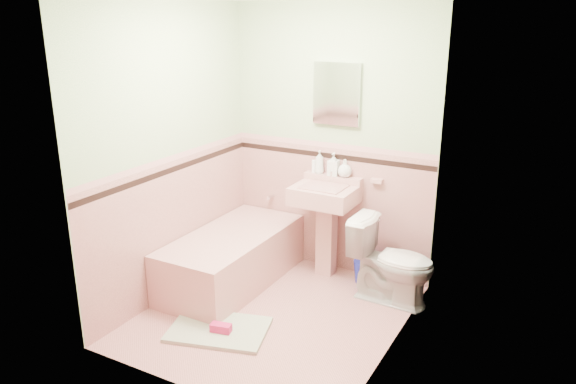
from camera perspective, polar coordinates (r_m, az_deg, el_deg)
The scene contains 31 objects.
floor at distance 4.71m, azimuth -1.49°, elevation -12.49°, with size 2.20×2.20×0.00m, color tan.
wall_back at distance 5.17m, azimuth 4.53°, elevation 5.17°, with size 2.50×2.50×0.00m, color beige.
wall_front at distance 3.36m, azimuth -11.10°, elevation -2.11°, with size 2.50×2.50×0.00m, color beige.
wall_left at distance 4.79m, azimuth -12.05°, elevation 3.80°, with size 2.50×2.50×0.00m, color beige.
wall_right at distance 3.84m, azimuth 11.40°, elevation 0.37°, with size 2.50×2.50×0.00m, color beige.
wainscot_back at distance 5.34m, azimuth 4.31°, elevation -1.67°, with size 2.00×2.00×0.00m, color tan.
wainscot_front at distance 3.64m, azimuth -10.36°, elevation -11.72°, with size 2.00×2.00×0.00m, color tan.
wainscot_left at distance 4.97m, azimuth -11.47°, elevation -3.50°, with size 2.20×2.20×0.00m, color tan.
wainscot_right at distance 4.08m, azimuth 10.68°, elevation -8.36°, with size 2.20×2.20×0.00m, color tan.
accent_back at distance 5.19m, azimuth 4.42°, elevation 3.73°, with size 2.00×2.00×0.00m, color black.
accent_front at distance 3.42m, azimuth -10.78°, elevation -4.07°, with size 2.00×2.00×0.00m, color black.
accent_left at distance 4.81m, azimuth -11.79°, elevation 2.28°, with size 2.20×2.20×0.00m, color black.
accent_right at distance 3.88m, azimuth 11.03°, elevation -1.43°, with size 2.20×2.20×0.00m, color black.
cap_back at distance 5.16m, azimuth 4.44°, elevation 4.81°, with size 2.00×2.00×0.00m, color tan.
cap_front at distance 3.39m, azimuth -10.88°, elevation -2.50°, with size 2.00×2.00×0.00m, color tan.
cap_left at distance 4.78m, azimuth -11.86°, elevation 3.43°, with size 2.20×2.20×0.00m, color tan.
cap_right at distance 3.85m, azimuth 11.11°, elevation -0.02°, with size 2.20×2.20×0.00m, color tan.
bathtub at distance 5.16m, azimuth -5.77°, elevation -6.95°, with size 0.70×1.50×0.45m, color tan.
tub_faucet at distance 5.57m, azimuth -1.74°, elevation -0.47°, with size 0.04×0.04×0.12m, color silver.
sink at distance 5.18m, azimuth 3.73°, elevation -4.12°, with size 0.57×0.48×0.89m, color tan, non-canonical shape.
sink_faucet at distance 5.14m, azimuth 4.50°, elevation 1.63°, with size 0.02×0.02×0.10m, color silver.
medicine_cabinet at distance 5.05m, azimuth 5.04°, elevation 10.03°, with size 0.45×0.04×0.56m, color white.
soap_dish at distance 5.04m, azimuth 9.13°, elevation 1.15°, with size 0.11×0.06×0.04m, color tan.
soap_bottle_left at distance 5.20m, azimuth 3.26°, elevation 3.11°, with size 0.08×0.08×0.22m, color #B2B2B2.
soap_bottle_mid at distance 5.15m, azimuth 4.72°, elevation 2.88°, with size 0.10×0.10×0.21m, color #B2B2B2.
soap_bottle_right at distance 5.11m, azimuth 5.87°, elevation 2.45°, with size 0.13×0.13×0.16m, color #B2B2B2.
tube at distance 5.24m, azimuth 2.67°, elevation 2.67°, with size 0.04×0.04×0.12m, color white.
toilet at distance 4.84m, azimuth 10.70°, elevation -7.06°, with size 0.41×0.72×0.74m, color white.
bucket at distance 5.23m, azimuth 7.93°, elevation -8.11°, with size 0.21×0.21×0.21m, color #1925B1, non-canonical shape.
bath_mat at distance 4.52m, azimuth -7.14°, elevation -13.88°, with size 0.76×0.50×0.03m, color gray.
shoe at distance 4.44m, azimuth -6.93°, elevation -13.72°, with size 0.16×0.08×0.06m, color #BF1E59.
Camera 1 is at (2.05, -3.51, 2.38)m, focal length 34.52 mm.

